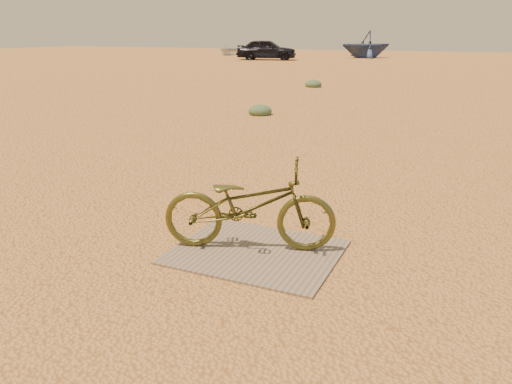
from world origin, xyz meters
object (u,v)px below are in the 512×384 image
at_px(car, 267,50).
at_px(boat_far_left, 366,44).
at_px(bicycle, 249,206).
at_px(plywood_board, 256,252).
at_px(boat_near_left, 232,50).

xyz_separation_m(car, boat_far_left, (6.54, 6.52, 0.34)).
height_order(bicycle, car, car).
distance_m(plywood_board, boat_far_left, 41.38).
bearing_deg(boat_far_left, bicycle, -27.53).
xyz_separation_m(bicycle, boat_far_left, (-7.77, 40.56, 0.67)).
height_order(car, boat_near_left, car).
bearing_deg(boat_far_left, car, -83.49).
xyz_separation_m(bicycle, boat_near_left, (-21.36, 41.67, 0.00)).
bearing_deg(boat_far_left, boat_near_left, -133.03).
height_order(car, boat_far_left, boat_far_left).
bearing_deg(bicycle, plywood_board, -137.44).
relative_size(plywood_board, boat_near_left, 0.35).
relative_size(car, boat_near_left, 1.03).
relative_size(bicycle, boat_far_left, 0.39).
height_order(plywood_board, car, car).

